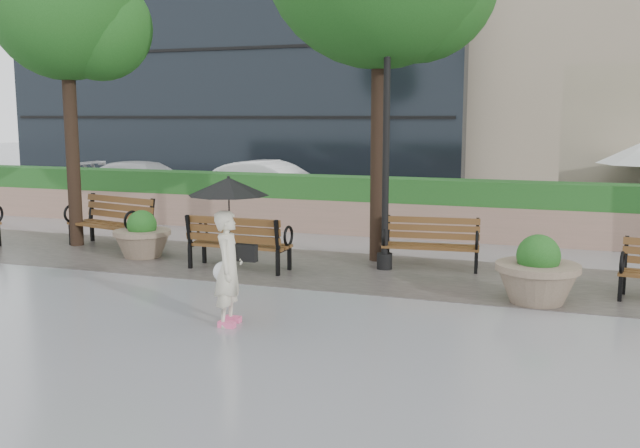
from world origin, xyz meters
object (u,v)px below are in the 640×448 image
(bench_3, at_px, (431,254))
(pedestrian, at_px, (229,236))
(bench_1, at_px, (111,233))
(planter_left, at_px, (142,239))
(planter_right, at_px, (537,277))
(bench_2, at_px, (239,254))
(car_left, at_px, (148,183))
(car_right, at_px, (272,185))
(lamppost, at_px, (386,166))

(bench_3, bearing_deg, pedestrian, -119.50)
(bench_1, distance_m, planter_left, 1.41)
(pedestrian, bearing_deg, planter_left, 37.49)
(bench_3, height_order, pedestrian, pedestrian)
(bench_3, bearing_deg, planter_right, -49.56)
(bench_2, distance_m, planter_right, 5.25)
(planter_left, bearing_deg, bench_3, 8.71)
(car_left, height_order, pedestrian, pedestrian)
(bench_2, relative_size, car_right, 0.43)
(planter_left, relative_size, car_left, 0.24)
(bench_3, bearing_deg, lamppost, -164.00)
(car_left, bearing_deg, bench_1, -155.88)
(planter_left, height_order, pedestrian, pedestrian)
(bench_3, xyz_separation_m, lamppost, (-0.78, -0.32, 1.61))
(bench_2, height_order, car_left, car_left)
(bench_1, relative_size, planter_left, 1.88)
(bench_1, relative_size, bench_2, 1.13)
(car_left, xyz_separation_m, pedestrian, (8.42, -10.95, 0.53))
(bench_3, bearing_deg, car_right, 125.82)
(pedestrian, bearing_deg, bench_2, 15.02)
(lamppost, xyz_separation_m, pedestrian, (-1.09, -4.03, -0.69))
(pedestrian, bearing_deg, bench_3, -32.26)
(bench_2, relative_size, pedestrian, 0.95)
(car_right, bearing_deg, planter_left, -171.83)
(car_left, bearing_deg, pedestrian, -145.66)
(bench_2, bearing_deg, planter_right, 174.22)
(lamppost, bearing_deg, planter_right, -29.11)
(planter_right, xyz_separation_m, pedestrian, (-3.82, -2.51, 0.79))
(planter_right, bearing_deg, bench_1, 169.18)
(car_right, height_order, pedestrian, pedestrian)
(planter_right, height_order, pedestrian, pedestrian)
(car_left, bearing_deg, lamppost, -129.26)
(bench_3, relative_size, planter_left, 1.59)
(bench_1, bearing_deg, car_right, 98.12)
(bench_1, height_order, planter_left, bench_1)
(bench_1, relative_size, pedestrian, 1.07)
(bench_1, distance_m, car_right, 6.95)
(planter_left, xyz_separation_m, pedestrian, (3.69, -3.50, 0.83))
(planter_right, distance_m, pedestrian, 4.64)
(car_left, xyz_separation_m, car_right, (4.21, 0.13, 0.05))
(bench_1, bearing_deg, bench_3, 15.46)
(bench_2, relative_size, planter_right, 1.50)
(lamppost, height_order, car_right, lamppost)
(bench_2, distance_m, lamppost, 3.09)
(bench_3, relative_size, car_left, 0.39)
(bench_3, relative_size, pedestrian, 0.91)
(lamppost, distance_m, pedestrian, 4.23)
(lamppost, height_order, car_left, lamppost)
(bench_1, bearing_deg, car_left, 131.36)
(bench_3, relative_size, car_right, 0.41)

